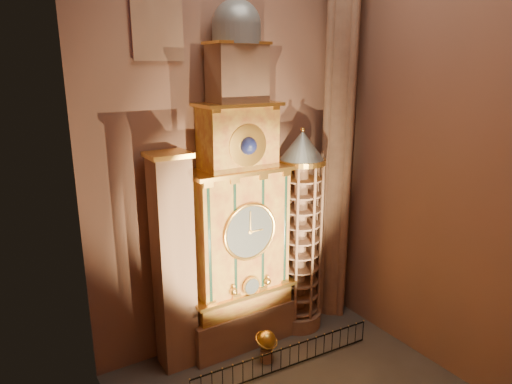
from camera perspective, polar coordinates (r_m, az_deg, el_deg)
wall_back at (r=21.75m, az=-3.64°, el=8.33°), size 22.00×0.00×22.00m
wall_left at (r=13.65m, az=-17.58°, el=3.34°), size 0.00×22.00×22.00m
wall_right at (r=21.77m, az=21.03°, el=7.34°), size 0.00×22.00×22.00m
astronomical_clock at (r=21.84m, az=-2.15°, el=-3.28°), size 5.60×2.41×16.70m
portrait_tower at (r=21.05m, az=-10.27°, el=-8.75°), size 1.80×1.60×10.20m
stair_turret at (r=23.94m, az=5.51°, el=-5.21°), size 2.50×2.50×10.80m
gothic_pier at (r=24.46m, az=10.33°, el=8.91°), size 2.04×2.04×22.00m
celestial_globe at (r=22.85m, az=1.33°, el=-18.40°), size 1.42×1.39×1.60m
iron_railing at (r=22.58m, az=3.70°, el=-20.02°), size 9.36×0.61×1.10m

